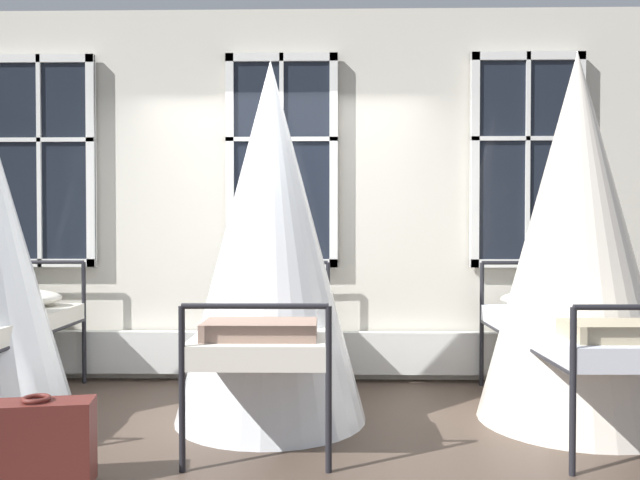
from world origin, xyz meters
The scene contains 6 objects.
ground centered at (0.00, 0.00, 0.00)m, with size 18.48×18.48×0.00m, color #4C3D33.
back_wall_with_windows centered at (0.00, 1.40, 1.61)m, with size 9.35×0.10×3.23m, color beige.
window_bank centered at (0.00, 1.28, 1.08)m, with size 5.17×0.10×2.76m.
cot_second centered at (0.01, 0.22, 1.21)m, with size 1.32×1.95×2.49m.
cot_third centered at (2.11, 0.21, 1.23)m, with size 1.32×1.96×2.54m.
suitcase_dark centered at (-1.08, -0.96, 0.22)m, with size 0.59×0.30×0.47m.
Camera 1 is at (0.44, -4.12, 1.33)m, focal length 35.25 mm.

